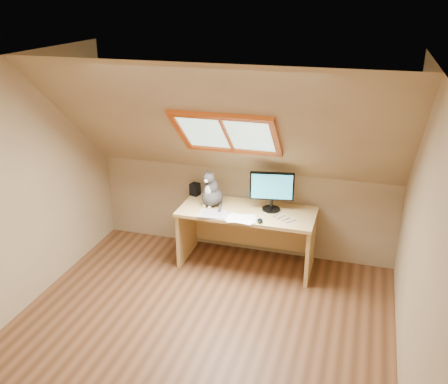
% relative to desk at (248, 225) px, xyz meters
% --- Properties ---
extents(ground, '(3.50, 3.50, 0.00)m').
position_rel_desk_xyz_m(ground, '(-0.13, -1.45, -0.46)').
color(ground, brown).
rests_on(ground, ground).
extents(room_shell, '(3.52, 3.52, 2.41)m').
position_rel_desk_xyz_m(room_shell, '(-0.13, -1.54, 0.97)').
color(room_shell, tan).
rests_on(room_shell, ground).
extents(desk, '(1.49, 0.65, 0.68)m').
position_rel_desk_xyz_m(desk, '(0.00, 0.00, 0.00)').
color(desk, tan).
rests_on(desk, ground).
extents(monitor, '(0.47, 0.20, 0.44)m').
position_rel_desk_xyz_m(monitor, '(0.25, 0.01, 0.47)').
color(monitor, black).
rests_on(monitor, desk).
extents(cat, '(0.30, 0.33, 0.43)m').
position_rel_desk_xyz_m(cat, '(-0.41, -0.04, 0.37)').
color(cat, '#46413E').
rests_on(cat, desk).
extents(desk_speaker, '(0.12, 0.12, 0.14)m').
position_rel_desk_xyz_m(desk_speaker, '(-0.69, 0.18, 0.28)').
color(desk_speaker, black).
rests_on(desk_speaker, desk).
extents(graphics_tablet, '(0.32, 0.24, 0.01)m').
position_rel_desk_xyz_m(graphics_tablet, '(-0.33, -0.28, 0.22)').
color(graphics_tablet, '#B2B2B7').
rests_on(graphics_tablet, desk).
extents(mouse, '(0.08, 0.11, 0.03)m').
position_rel_desk_xyz_m(mouse, '(0.20, -0.32, 0.23)').
color(mouse, black).
rests_on(mouse, desk).
extents(papers, '(0.33, 0.27, 0.00)m').
position_rel_desk_xyz_m(papers, '(-0.08, -0.33, 0.22)').
color(papers, white).
rests_on(papers, desk).
extents(cables, '(0.51, 0.26, 0.01)m').
position_rel_desk_xyz_m(cables, '(0.32, -0.18, 0.22)').
color(cables, silver).
rests_on(cables, desk).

